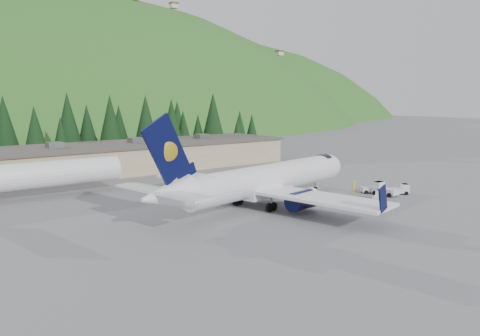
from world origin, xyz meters
name	(u,v)px	position (x,y,z in m)	size (l,w,h in m)	color
ground	(269,204)	(0.00, 0.00, 0.00)	(600.00, 600.00, 0.00)	slate
airliner	(264,181)	(-1.04, -0.19, 3.20)	(36.11, 34.07, 12.01)	white
second_airliner	(15,176)	(-24.92, 22.00, 3.32)	(27.50, 11.00, 10.05)	white
baggage_tug_a	(380,197)	(12.65, -7.69, 0.62)	(2.90, 2.36, 1.38)	silver
baggage_tug_b	(400,189)	(19.01, -6.62, 0.65)	(2.98, 2.74, 1.45)	silver
baggage_tug_c	(383,189)	(16.51, -5.56, 0.81)	(2.25, 3.49, 1.80)	silver
terminal_building	(111,158)	(-5.01, 38.00, 2.62)	(71.00, 17.00, 6.10)	#9C866A
baggage_tug_d	(373,188)	(16.70, -3.65, 0.67)	(3.10, 2.73, 1.49)	silver
ramp_worker	(354,187)	(14.42, -2.01, 0.90)	(0.66, 0.43, 1.80)	yellow
tree_line	(42,126)	(-10.42, 61.65, 7.68)	(112.49, 18.06, 14.43)	black
hills	(95,270)	(53.34, 207.38, -82.80)	(614.00, 330.00, 300.00)	#2F6423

